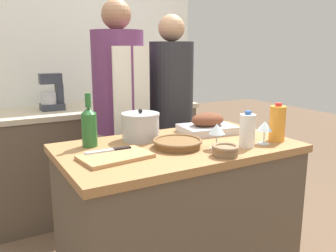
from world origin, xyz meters
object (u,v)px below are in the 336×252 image
(cutting_board, at_px, (115,157))
(knife_chef, at_px, (110,150))
(wicker_basket, at_px, (177,143))
(wine_bottle_green, at_px, (89,126))
(mixing_bowl, at_px, (225,150))
(person_cook_guest, at_px, (171,115))
(juice_jug, at_px, (277,123))
(milk_jug, at_px, (247,130))
(condiment_bottle_tall, at_px, (148,97))
(stand_mixer, at_px, (52,95))
(person_cook_aproned, at_px, (120,113))
(condiment_bottle_short, at_px, (160,94))
(roasting_pan, at_px, (207,125))
(wine_glass_right, at_px, (265,127))
(wine_glass_left, at_px, (217,130))
(stock_pot, at_px, (141,126))

(cutting_board, bearing_deg, knife_chef, 88.07)
(wicker_basket, relative_size, wine_bottle_green, 0.92)
(mixing_bowl, height_order, person_cook_guest, person_cook_guest)
(cutting_board, xyz_separation_m, wine_bottle_green, (-0.04, 0.26, 0.10))
(juice_jug, xyz_separation_m, milk_jug, (-0.22, -0.01, -0.01))
(wicker_basket, xyz_separation_m, juice_jug, (0.54, -0.15, 0.07))
(condiment_bottle_tall, bearing_deg, wine_bottle_green, -128.59)
(juice_jug, distance_m, stand_mixer, 1.81)
(stand_mixer, distance_m, person_cook_aproned, 0.72)
(condiment_bottle_short, xyz_separation_m, person_cook_aproned, (-0.58, -0.48, -0.05))
(roasting_pan, bearing_deg, milk_jug, -90.69)
(wine_glass_right, xyz_separation_m, person_cook_aproned, (-0.42, 0.98, -0.05))
(person_cook_guest, bearing_deg, wine_glass_right, -105.77)
(cutting_board, height_order, milk_jug, milk_jug)
(wine_glass_left, height_order, person_cook_guest, person_cook_guest)
(roasting_pan, height_order, condiment_bottle_tall, condiment_bottle_tall)
(juice_jug, relative_size, wine_bottle_green, 0.76)
(juice_jug, bearing_deg, roasting_pan, 123.00)
(knife_chef, distance_m, person_cook_guest, 1.04)
(cutting_board, height_order, knife_chef, knife_chef)
(wicker_basket, bearing_deg, roasting_pan, 30.11)
(roasting_pan, relative_size, condiment_bottle_tall, 2.58)
(condiment_bottle_tall, bearing_deg, person_cook_guest, -98.77)
(stand_mixer, distance_m, condiment_bottle_tall, 0.82)
(wine_glass_right, relative_size, person_cook_guest, 0.08)
(condiment_bottle_tall, distance_m, person_cook_guest, 0.59)
(mixing_bowl, distance_m, stand_mixer, 1.74)
(roasting_pan, bearing_deg, cutting_board, -162.96)
(roasting_pan, distance_m, cutting_board, 0.70)
(stock_pot, bearing_deg, stand_mixer, 100.35)
(cutting_board, height_order, condiment_bottle_tall, condiment_bottle_tall)
(stock_pot, height_order, mixing_bowl, stock_pot)
(wicker_basket, distance_m, knife_chef, 0.35)
(wine_glass_left, bearing_deg, wicker_basket, 143.18)
(stock_pot, relative_size, mixing_bowl, 1.63)
(mixing_bowl, bearing_deg, wine_glass_right, 12.27)
(roasting_pan, height_order, milk_jug, milk_jug)
(condiment_bottle_tall, bearing_deg, roasting_pan, -98.70)
(wine_glass_left, distance_m, person_cook_guest, 0.93)
(wine_bottle_green, bearing_deg, person_cook_aproned, 55.21)
(stock_pot, xyz_separation_m, juice_jug, (0.64, -0.39, 0.02))
(wine_bottle_green, relative_size, wine_glass_right, 2.24)
(wine_glass_left, xyz_separation_m, stand_mixer, (-0.47, 1.56, 0.03))
(cutting_board, relative_size, knife_chef, 1.49)
(roasting_pan, xyz_separation_m, wicker_basket, (-0.32, -0.19, -0.02))
(milk_jug, distance_m, wine_glass_right, 0.12)
(cutting_board, height_order, stock_pot, stock_pot)
(wicker_basket, height_order, cutting_board, wicker_basket)
(cutting_board, relative_size, stand_mixer, 1.15)
(cutting_board, bearing_deg, roasting_pan, 17.04)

